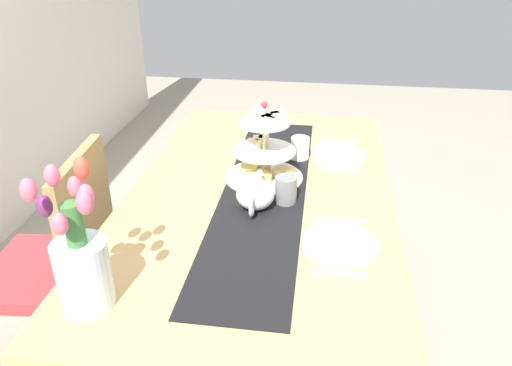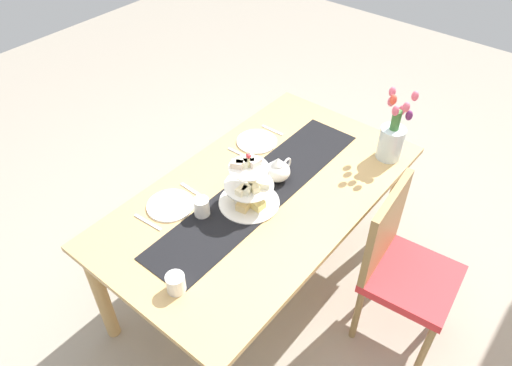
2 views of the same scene
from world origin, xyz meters
The scene contains 16 objects.
ground_plane centered at (0.00, 0.00, 0.00)m, with size 8.00×8.00×0.00m, color gray.
dining_table centered at (0.00, 0.00, 0.63)m, with size 1.71×0.96×0.72m.
chair_left centered at (-0.21, 0.71, 0.50)m, with size 0.46×0.46×0.91m.
table_runner centered at (0.00, -0.02, 0.72)m, with size 1.39×0.30×0.00m, color black.
tiered_cake_stand centered at (0.11, 0.00, 0.82)m, with size 0.30×0.30×0.30m.
teapot centered at (-0.12, 0.00, 0.78)m, with size 0.24×0.13×0.14m.
tulip_vase centered at (-0.66, 0.35, 0.86)m, with size 0.16×0.17×0.40m.
cream_jug centered at (0.69, 0.10, 0.76)m, with size 0.08×0.08×0.09m, color white.
dinner_plate_left centered at (-0.31, -0.29, 0.73)m, with size 0.23×0.23×0.01m, color white.
fork_left centered at (-0.45, -0.29, 0.72)m, with size 0.02×0.15×0.01m, color silver.
knife_left centered at (-0.16, -0.29, 0.72)m, with size 0.01×0.17×0.01m, color silver.
dinner_plate_right centered at (0.36, -0.29, 0.73)m, with size 0.23×0.23×0.01m, color white.
fork_right centered at (0.22, -0.29, 0.72)m, with size 0.02×0.15×0.01m, color silver.
knife_right centered at (0.51, -0.29, 0.72)m, with size 0.01×0.17×0.01m, color silver.
mug_grey centered at (-0.07, -0.10, 0.77)m, with size 0.08×0.08×0.10m, color slate.
mug_white_text centered at (0.31, -0.13, 0.77)m, with size 0.08×0.08×0.10m, color white.
Camera 2 is at (1.41, 1.10, 2.37)m, focal length 33.79 mm.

